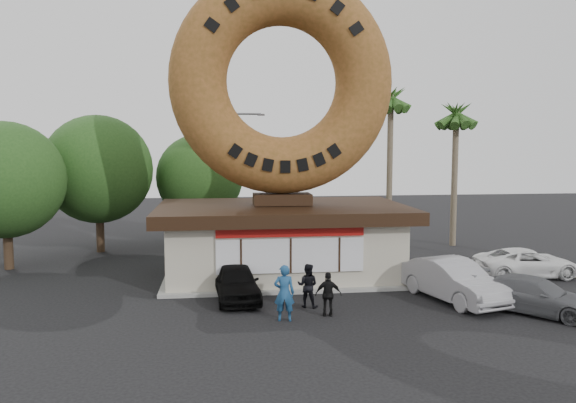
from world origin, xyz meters
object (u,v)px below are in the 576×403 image
(person_center, at_px, (308,285))
(car_silver, at_px, (453,280))
(car_grey, at_px, (535,295))
(person_right, at_px, (328,294))
(car_white, at_px, (527,263))
(person_left, at_px, (284,293))
(car_black, at_px, (236,282))
(giant_donut, at_px, (282,82))
(street_lamp, at_px, (235,169))
(donut_shop, at_px, (282,238))

(person_center, xyz_separation_m, car_silver, (5.70, 0.17, -0.02))
(car_grey, bearing_deg, person_right, 133.29)
(car_white, bearing_deg, person_right, 116.71)
(person_right, xyz_separation_m, car_silver, (5.15, 1.36, 0.01))
(car_white, bearing_deg, person_left, 114.99)
(car_black, bearing_deg, giant_donut, 54.60)
(giant_donut, bearing_deg, person_center, -85.69)
(person_right, bearing_deg, car_black, -31.19)
(person_center, bearing_deg, street_lamp, -59.30)
(car_white, bearing_deg, person_center, 110.02)
(person_right, xyz_separation_m, car_black, (-3.14, 2.57, -0.10))
(giant_donut, xyz_separation_m, car_white, (11.08, -1.55, -8.14))
(giant_donut, bearing_deg, person_left, -95.78)
(person_left, height_order, car_silver, person_left)
(car_white, bearing_deg, donut_shop, 83.93)
(donut_shop, distance_m, car_white, 11.24)
(giant_donut, xyz_separation_m, car_black, (-2.21, -3.69, -8.10))
(car_grey, xyz_separation_m, car_white, (2.72, 5.22, 0.01))
(giant_donut, height_order, person_left, giant_donut)
(street_lamp, height_order, car_white, street_lamp)
(car_black, bearing_deg, person_left, -66.48)
(street_lamp, bearing_deg, person_center, -81.55)
(giant_donut, xyz_separation_m, street_lamp, (-1.86, 10.00, -4.31))
(person_center, bearing_deg, car_silver, -156.07)
(street_lamp, height_order, car_grey, street_lamp)
(street_lamp, bearing_deg, donut_shop, -79.50)
(person_right, bearing_deg, car_white, -147.02)
(donut_shop, height_order, person_right, donut_shop)
(giant_donut, distance_m, car_white, 13.84)
(car_silver, height_order, car_grey, car_silver)
(person_left, relative_size, car_silver, 0.40)
(giant_donut, bearing_deg, donut_shop, -90.00)
(street_lamp, bearing_deg, car_white, -41.76)
(giant_donut, relative_size, car_silver, 2.06)
(car_black, relative_size, car_grey, 0.92)
(person_center, bearing_deg, donut_shop, -63.42)
(person_left, distance_m, person_right, 1.64)
(donut_shop, relative_size, person_left, 5.74)
(person_right, height_order, car_silver, car_silver)
(donut_shop, distance_m, car_black, 4.42)
(street_lamp, xyz_separation_m, car_white, (12.94, -11.55, -3.84))
(person_center, distance_m, car_grey, 8.16)
(car_silver, distance_m, car_grey, 2.95)
(person_left, distance_m, car_grey, 9.04)
(street_lamp, distance_m, car_grey, 20.01)
(person_center, relative_size, car_black, 0.41)
(giant_donut, bearing_deg, car_silver, -38.86)
(giant_donut, relative_size, person_center, 6.11)
(person_right, bearing_deg, car_grey, -175.84)
(street_lamp, distance_m, car_white, 17.76)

